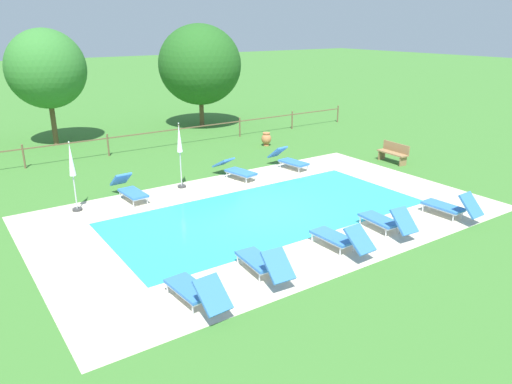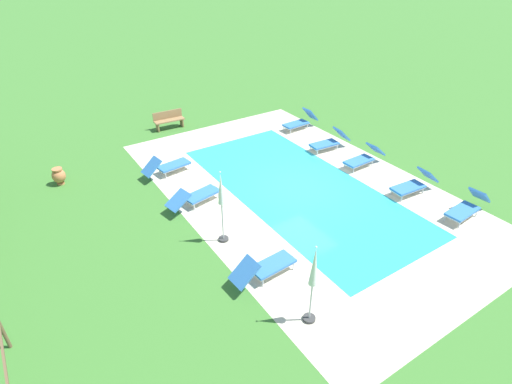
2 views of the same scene
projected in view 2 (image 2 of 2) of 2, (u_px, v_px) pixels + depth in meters
The scene contains 16 objects.
ground_plane at pixel (299, 188), 15.59m from camera, with size 160.00×160.00×0.00m, color #3D752D.
pool_deck_paving at pixel (299, 188), 15.59m from camera, with size 14.62×8.98×0.01m, color beige.
swimming_pool_water at pixel (299, 188), 15.59m from camera, with size 10.35×4.70×0.01m, color #2DB7C6.
pool_coping_rim at pixel (299, 188), 15.58m from camera, with size 10.83×5.18×0.01m.
sun_lounger_north_near_steps at pixel (195, 196), 14.44m from camera, with size 1.00×2.14×0.74m.
sun_lounger_north_mid at pixel (414, 184), 15.13m from camera, with size 0.73×1.99×0.89m.
sun_lounger_north_far at pixel (300, 121), 20.33m from camera, with size 0.68×1.92×0.96m.
sun_lounger_north_end at pixel (467, 207), 13.84m from camera, with size 0.74×1.99×0.90m.
sun_lounger_south_near_corner at pixel (265, 267), 11.29m from camera, with size 0.73×2.02×0.85m.
sun_lounger_south_mid at pixel (329, 141), 18.32m from camera, with size 0.74×1.96×0.93m.
sun_lounger_south_far at pixel (168, 166), 16.35m from camera, with size 0.86×2.04×0.86m.
sun_lounger_south_end at pixel (364, 158), 16.97m from camera, with size 0.66×1.99×0.88m.
patio_umbrella_closed_row_west at pixel (313, 276), 9.42m from camera, with size 0.32×0.32×2.36m.
patio_umbrella_closed_row_centre at pixel (221, 198), 12.07m from camera, with size 0.32×0.32×2.49m.
wooden_bench_lawn_side at pixel (169, 119), 20.35m from camera, with size 0.52×1.52×0.87m.
terracotta_urn_near_fence at pixel (59, 176), 15.68m from camera, with size 0.50×0.50×0.68m.
Camera 2 is at (-10.25, 8.68, 8.09)m, focal length 28.57 mm.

